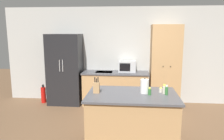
# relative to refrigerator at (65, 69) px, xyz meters

# --- Properties ---
(wall_back) EXTENTS (7.20, 0.06, 2.60)m
(wall_back) POSITION_rel_refrigerator_xyz_m (1.85, 0.34, 0.36)
(wall_back) COLOR #B2B2AD
(wall_back) RESTS_ON ground_plane
(refrigerator) EXTENTS (0.88, 0.65, 1.88)m
(refrigerator) POSITION_rel_refrigerator_xyz_m (0.00, 0.00, 0.00)
(refrigerator) COLOR black
(refrigerator) RESTS_ON ground_plane
(back_counter) EXTENTS (1.74, 0.65, 0.89)m
(back_counter) POSITION_rel_refrigerator_xyz_m (1.36, 0.01, -0.50)
(back_counter) COLOR tan
(back_counter) RESTS_ON ground_plane
(pantry_cabinet) EXTENTS (0.74, 0.60, 2.12)m
(pantry_cabinet) POSITION_rel_refrigerator_xyz_m (2.64, 0.03, 0.12)
(pantry_cabinet) COLOR tan
(pantry_cabinet) RESTS_ON ground_plane
(kitchen_island) EXTENTS (1.51, 1.01, 0.92)m
(kitchen_island) POSITION_rel_refrigerator_xyz_m (1.80, -2.10, -0.48)
(kitchen_island) COLOR tan
(kitchen_island) RESTS_ON ground_plane
(microwave) EXTENTS (0.46, 0.36, 0.29)m
(microwave) POSITION_rel_refrigerator_xyz_m (1.66, 0.12, 0.09)
(microwave) COLOR #B2B5B7
(microwave) RESTS_ON back_counter
(knife_block) EXTENTS (0.10, 0.08, 0.28)m
(knife_block) POSITION_rel_refrigerator_xyz_m (1.20, -2.10, 0.08)
(knife_block) COLOR tan
(knife_block) RESTS_ON kitchen_island
(spice_bottle_tall_dark) EXTENTS (0.05, 0.05, 0.13)m
(spice_bottle_tall_dark) POSITION_rel_refrigerator_xyz_m (2.09, -2.14, 0.04)
(spice_bottle_tall_dark) COLOR #337033
(spice_bottle_tall_dark) RESTS_ON kitchen_island
(spice_bottle_short_red) EXTENTS (0.06, 0.06, 0.16)m
(spice_bottle_short_red) POSITION_rel_refrigerator_xyz_m (2.34, -2.04, 0.06)
(spice_bottle_short_red) COLOR beige
(spice_bottle_short_red) RESTS_ON kitchen_island
(spice_bottle_amber_oil) EXTENTS (0.06, 0.06, 0.08)m
(spice_bottle_amber_oil) POSITION_rel_refrigerator_xyz_m (2.29, -1.96, 0.02)
(spice_bottle_amber_oil) COLOR beige
(spice_bottle_amber_oil) RESTS_ON kitchen_island
(spice_bottle_green_herb) EXTENTS (0.05, 0.05, 0.17)m
(spice_bottle_green_herb) POSITION_rel_refrigerator_xyz_m (2.36, -2.11, 0.06)
(spice_bottle_green_herb) COLOR #337033
(spice_bottle_green_herb) RESTS_ON kitchen_island
(kettle) EXTENTS (0.14, 0.14, 0.26)m
(kettle) POSITION_rel_refrigerator_xyz_m (2.01, -2.03, 0.10)
(kettle) COLOR white
(kettle) RESTS_ON kitchen_island
(fire_extinguisher) EXTENTS (0.13, 0.13, 0.51)m
(fire_extinguisher) POSITION_rel_refrigerator_xyz_m (-0.64, -0.03, -0.72)
(fire_extinguisher) COLOR red
(fire_extinguisher) RESTS_ON ground_plane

